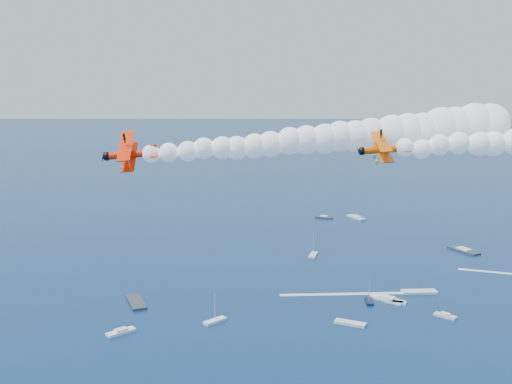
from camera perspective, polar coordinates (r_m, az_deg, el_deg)
The scene contains 5 objects.
biplane_lead at distance 91.04m, azimuth 11.86°, elevation 3.88°, with size 7.45×8.35×5.03m, color #E65504, non-canonical shape.
biplane_trail at distance 93.75m, azimuth -11.51°, elevation 3.44°, with size 8.28×9.28×5.59m, color #F92705, non-canonical shape.
smoke_trail_trail at distance 94.35m, azimuth 6.26°, elevation 4.98°, with size 44.26×41.94×10.75m, color white, non-canonical shape.
spectator_boats at distance 206.50m, azimuth 17.07°, elevation -8.32°, with size 186.31×163.73×0.70m.
boat_wakes at distance 172.40m, azimuth 20.31°, elevation -12.45°, with size 127.87×141.36×0.04m.
Camera 1 is at (47.85, -61.91, 65.42)m, focal length 43.05 mm.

